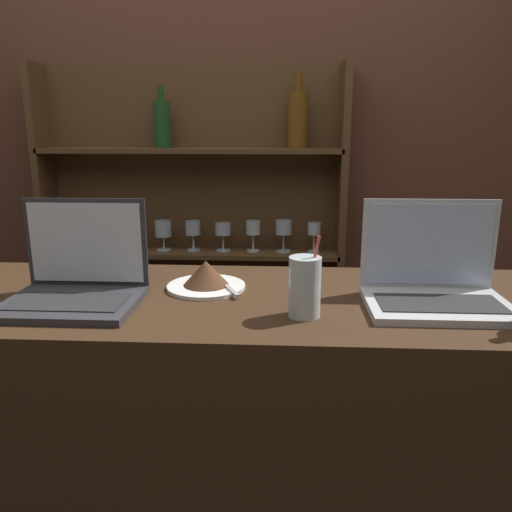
{
  "coord_description": "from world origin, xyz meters",
  "views": [
    {
      "loc": [
        0.25,
        -0.91,
        1.5
      ],
      "look_at": [
        0.18,
        0.32,
        1.19
      ],
      "focal_mm": 35.0,
      "sensor_mm": 36.0,
      "label": 1
    }
  ],
  "objects_px": {
    "laptop_near": "(76,281)",
    "water_glass": "(305,287)",
    "laptop_far": "(434,282)",
    "cake_plate": "(206,277)"
  },
  "relations": [
    {
      "from": "cake_plate",
      "to": "laptop_near",
      "type": "bearing_deg",
      "value": -158.16
    },
    {
      "from": "laptop_far",
      "to": "water_glass",
      "type": "xyz_separation_m",
      "value": [
        -0.32,
        -0.1,
        0.02
      ]
    },
    {
      "from": "cake_plate",
      "to": "water_glass",
      "type": "distance_m",
      "value": 0.32
    },
    {
      "from": "water_glass",
      "to": "laptop_far",
      "type": "bearing_deg",
      "value": 17.84
    },
    {
      "from": "laptop_near",
      "to": "laptop_far",
      "type": "height_order",
      "value": "same"
    },
    {
      "from": "laptop_near",
      "to": "laptop_far",
      "type": "bearing_deg",
      "value": 2.21
    },
    {
      "from": "laptop_near",
      "to": "laptop_far",
      "type": "xyz_separation_m",
      "value": [
        0.88,
        0.03,
        0.0
      ]
    },
    {
      "from": "cake_plate",
      "to": "water_glass",
      "type": "xyz_separation_m",
      "value": [
        0.26,
        -0.19,
        0.04
      ]
    },
    {
      "from": "cake_plate",
      "to": "water_glass",
      "type": "height_order",
      "value": "water_glass"
    },
    {
      "from": "laptop_near",
      "to": "water_glass",
      "type": "distance_m",
      "value": 0.56
    }
  ]
}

